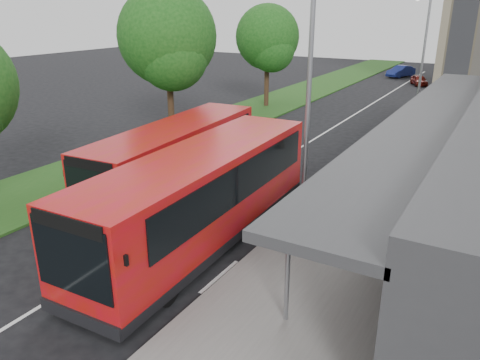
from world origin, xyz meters
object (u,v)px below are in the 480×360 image
object	(u,v)px
tree_far	(268,41)
lamp_post_near	(306,97)
lamp_post_far	(423,51)
bus_main	(202,197)
bus_second	(176,158)
car_near	(419,80)
car_far	(401,71)
litter_bin	(409,158)
tree_mid	(168,43)
bollard	(413,121)

from	to	relation	value
tree_far	lamp_post_near	distance (m)	22.07
lamp_post_near	lamp_post_far	distance (m)	20.00
bus_main	bus_second	distance (m)	4.84
bus_main	car_near	size ratio (longest dim) A/B	3.67
lamp_post_near	car_far	bearing A→B (deg)	97.76
tree_far	car_near	bearing A→B (deg)	64.22
litter_bin	car_near	distance (m)	28.07
tree_far	car_near	xyz separation A→B (m)	(8.41, 17.41, -4.49)
tree_far	bus_second	bearing A→B (deg)	-74.51
lamp_post_near	car_near	world-z (taller)	lamp_post_near
car_far	bus_second	bearing A→B (deg)	-68.84
bus_second	litter_bin	xyz separation A→B (m)	(8.00, 7.87, -0.86)
tree_mid	lamp_post_near	distance (m)	13.20
tree_mid	bollard	bearing A→B (deg)	39.81
bus_main	bollard	size ratio (longest dim) A/B	11.24
lamp_post_near	car_far	xyz separation A→B (m)	(-5.67, 41.63, -4.09)
car_far	tree_far	bearing A→B (deg)	-81.83
litter_bin	bollard	size ratio (longest dim) A/B	0.91
litter_bin	lamp_post_near	bearing A→B (deg)	-102.18
bus_main	bus_second	bearing A→B (deg)	135.93
tree_far	bollard	world-z (taller)	tree_far
tree_far	bus_second	distance (m)	19.16
lamp_post_near	litter_bin	xyz separation A→B (m)	(1.89, 8.78, -4.12)
car_near	lamp_post_far	bearing A→B (deg)	-105.34
tree_mid	lamp_post_near	size ratio (longest dim) A/B	1.08
tree_far	lamp_post_far	bearing A→B (deg)	4.87
litter_bin	bollard	distance (m)	8.09
litter_bin	car_near	world-z (taller)	litter_bin
bus_main	tree_far	bearing A→B (deg)	110.11
bus_second	car_near	bearing A→B (deg)	80.49
tree_far	car_near	size ratio (longest dim) A/B	2.56
tree_mid	lamp_post_near	bearing A→B (deg)	-32.36
lamp_post_far	bus_main	distance (m)	22.71
tree_mid	tree_far	bearing A→B (deg)	90.00
lamp_post_far	bus_main	world-z (taller)	lamp_post_far
bus_second	car_near	xyz separation A→B (m)	(3.38, 35.55, -0.95)
tree_far	bus_main	bearing A→B (deg)	-68.08
lamp_post_far	tree_mid	bearing A→B (deg)	-130.68
bus_second	bollard	size ratio (longest dim) A/B	10.34
lamp_post_far	car_near	size ratio (longest dim) A/B	2.64
bus_main	bus_second	xyz separation A→B (m)	(-3.58, 3.26, -0.14)
tree_far	bus_main	xyz separation A→B (m)	(8.61, -21.40, -3.40)
bus_main	tree_mid	bearing A→B (deg)	130.68
bollard	car_far	xyz separation A→B (m)	(-6.17, 24.89, -0.01)
tree_mid	car_far	xyz separation A→B (m)	(5.46, 34.58, -4.96)
bollard	car_far	size ratio (longest dim) A/B	0.26
lamp_post_far	car_near	bearing A→B (deg)	99.39
bollard	bus_main	bearing A→B (deg)	-98.98
tree_mid	tree_far	distance (m)	12.01
lamp_post_far	bus_second	world-z (taller)	lamp_post_far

